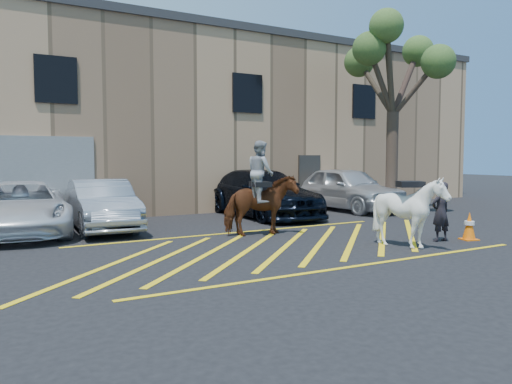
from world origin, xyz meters
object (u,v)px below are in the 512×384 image
car_silver_sedan (102,205)px  mounted_bay (260,197)px  traffic_cone (469,226)px  car_white_suv (347,188)px  car_white_pickup (21,208)px  tree (394,60)px  car_blue_suv (263,193)px  handler (441,212)px  saddled_white (410,212)px

car_silver_sedan → mounted_bay: bearing=-38.6°
car_silver_sedan → traffic_cone: bearing=-36.3°
car_silver_sedan → car_white_suv: (9.74, 0.57, 0.13)m
car_white_pickup → mounted_bay: bearing=-26.4°
car_silver_sedan → tree: 11.60m
car_white_pickup → car_blue_suv: size_ratio=0.92×
car_silver_sedan → car_white_suv: bearing=6.8°
car_silver_sedan → handler: (6.99, -6.27, 0.02)m
car_silver_sedan → saddled_white: saddled_white is taller
car_white_suv → traffic_cone: size_ratio=7.02×
car_white_suv → car_silver_sedan: bearing=-178.3°
car_blue_suv → tree: (4.59, -1.72, 4.86)m
car_white_pickup → car_blue_suv: 7.97m
handler → tree: tree is taller
mounted_bay → saddled_white: 3.96m
mounted_bay → tree: 8.58m
car_blue_suv → traffic_cone: size_ratio=7.86×
car_white_suv → handler: car_white_suv is taller
tree → car_silver_sedan: bearing=173.7°
car_blue_suv → car_white_suv: 3.90m
car_white_suv → handler: size_ratio=3.38×
car_white_pickup → tree: tree is taller
handler → traffic_cone: bearing=167.7°
handler → car_white_pickup: bearing=-32.8°
traffic_cone → tree: (2.61, 5.35, 5.33)m
mounted_bay → car_white_pickup: bearing=148.3°
traffic_cone → tree: tree is taller
mounted_bay → tree: (6.92, 2.03, 4.65)m
car_white_pickup → car_blue_suv: (7.97, 0.26, 0.10)m
saddled_white → traffic_cone: bearing=0.4°
handler → tree: 7.90m
saddled_white → car_silver_sedan: bearing=130.8°
car_blue_suv → tree: tree is taller
car_white_suv → tree: size_ratio=0.70×
mounted_bay → traffic_cone: (4.31, -3.33, -0.68)m
car_white_suv → car_blue_suv: bearing=178.3°
car_blue_suv → saddled_white: bearing=-90.3°
car_silver_sedan → tree: tree is taller
saddled_white → car_blue_suv: bearing=88.2°
mounted_bay → tree: size_ratio=0.35×
handler → traffic_cone: 0.94m
mounted_bay → car_white_suv: bearing=31.0°
handler → traffic_cone: size_ratio=2.08×
handler → mounted_bay: bearing=-38.7°
car_white_pickup → car_silver_sedan: car_silver_sedan is taller
handler → saddled_white: 1.40m
car_white_suv → saddled_white: bearing=-121.8°
handler → saddled_white: saddled_white is taller
car_silver_sedan → traffic_cone: size_ratio=6.15×
car_white_pickup → handler: size_ratio=3.49×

